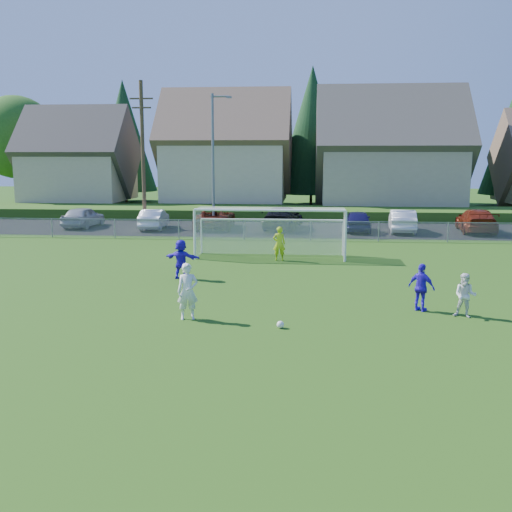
% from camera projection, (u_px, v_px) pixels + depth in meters
% --- Properties ---
extents(ground, '(160.00, 160.00, 0.00)m').
position_uv_depth(ground, '(226.00, 369.00, 14.36)').
color(ground, '#193D0C').
rests_on(ground, ground).
extents(asphalt_lot, '(60.00, 60.00, 0.00)m').
position_uv_depth(asphalt_lot, '(282.00, 229.00, 41.35)').
color(asphalt_lot, black).
rests_on(asphalt_lot, ground).
extents(grass_embankment, '(70.00, 6.00, 0.80)m').
position_uv_depth(grass_embankment, '(286.00, 213.00, 48.65)').
color(grass_embankment, '#1E420F').
rests_on(grass_embankment, ground).
extents(soccer_ball, '(0.22, 0.22, 0.22)m').
position_uv_depth(soccer_ball, '(280.00, 325.00, 17.71)').
color(soccer_ball, white).
rests_on(soccer_ball, ground).
extents(player_white_a, '(0.73, 0.57, 1.77)m').
position_uv_depth(player_white_a, '(188.00, 291.00, 18.57)').
color(player_white_a, white).
rests_on(player_white_a, ground).
extents(player_white_b, '(0.84, 0.76, 1.41)m').
position_uv_depth(player_white_b, '(465.00, 295.00, 18.80)').
color(player_white_b, white).
rests_on(player_white_b, ground).
extents(player_blue_a, '(0.97, 0.88, 1.58)m').
position_uv_depth(player_blue_a, '(421.00, 287.00, 19.55)').
color(player_blue_a, '#3216D4').
rests_on(player_blue_a, ground).
extents(player_blue_b, '(1.59, 0.85, 1.64)m').
position_uv_depth(player_blue_b, '(181.00, 259.00, 24.68)').
color(player_blue_b, '#3216D4').
rests_on(player_blue_b, ground).
extents(goalkeeper, '(0.65, 0.48, 1.66)m').
position_uv_depth(goalkeeper, '(279.00, 244.00, 28.95)').
color(goalkeeper, '#C6E61B').
rests_on(goalkeeper, ground).
extents(car_a, '(2.01, 4.42, 1.47)m').
position_uv_depth(car_a, '(83.00, 217.00, 42.22)').
color(car_a, '#A5A9AC').
rests_on(car_a, ground).
extents(car_b, '(1.74, 4.26, 1.37)m').
position_uv_depth(car_b, '(154.00, 219.00, 41.24)').
color(car_b, white).
rests_on(car_b, ground).
extents(car_c, '(2.56, 5.30, 1.46)m').
position_uv_depth(car_c, '(215.00, 218.00, 41.53)').
color(car_c, '#621D0B').
rests_on(car_c, ground).
extents(car_d, '(2.85, 5.57, 1.55)m').
position_uv_depth(car_d, '(283.00, 218.00, 41.13)').
color(car_d, black).
rests_on(car_d, ground).
extents(car_e, '(1.80, 4.25, 1.43)m').
position_uv_depth(car_e, '(357.00, 221.00, 39.85)').
color(car_e, '#18154A').
rests_on(car_e, ground).
extents(car_f, '(1.94, 4.66, 1.50)m').
position_uv_depth(car_f, '(402.00, 221.00, 39.55)').
color(car_f, white).
rests_on(car_f, ground).
extents(car_g, '(2.70, 5.51, 1.54)m').
position_uv_depth(car_g, '(476.00, 221.00, 39.42)').
color(car_g, maroon).
rests_on(car_g, ground).
extents(soccer_goal, '(7.42, 1.90, 2.50)m').
position_uv_depth(soccer_goal, '(271.00, 225.00, 29.84)').
color(soccer_goal, white).
rests_on(soccer_goal, ground).
extents(chainlink_fence, '(52.06, 0.06, 1.20)m').
position_uv_depth(chainlink_fence, '(277.00, 230.00, 35.85)').
color(chainlink_fence, gray).
rests_on(chainlink_fence, ground).
extents(streetlight, '(1.38, 0.18, 9.00)m').
position_uv_depth(streetlight, '(214.00, 158.00, 39.47)').
color(streetlight, slate).
rests_on(streetlight, ground).
extents(utility_pole, '(1.60, 0.26, 10.00)m').
position_uv_depth(utility_pole, '(143.00, 154.00, 40.85)').
color(utility_pole, '#473321').
rests_on(utility_pole, ground).
extents(houses_row, '(53.90, 11.45, 13.27)m').
position_uv_depth(houses_row, '(312.00, 130.00, 54.64)').
color(houses_row, tan).
rests_on(houses_row, ground).
extents(tree_row, '(65.98, 12.36, 13.80)m').
position_uv_depth(tree_row, '(302.00, 136.00, 60.95)').
color(tree_row, '#382616').
rests_on(tree_row, ground).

